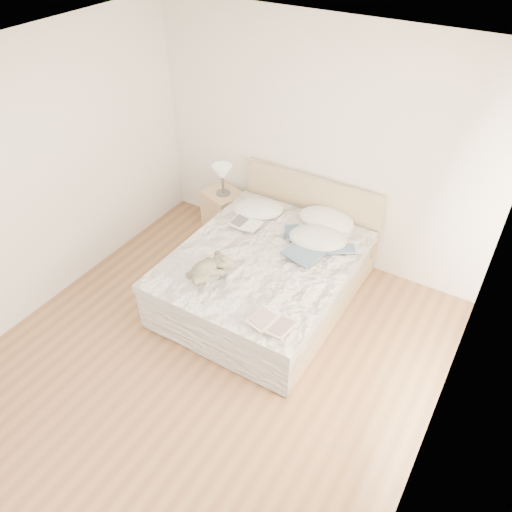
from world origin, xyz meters
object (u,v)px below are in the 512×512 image
bed (267,274)px  photo_book (246,224)px  table_lamp (222,174)px  childrens_book (272,323)px  nightstand (224,211)px  teddy_bear (205,275)px

bed → photo_book: bed is taller
table_lamp → childrens_book: size_ratio=0.98×
nightstand → teddy_bear: (0.79, -1.47, 0.37)m
teddy_bear → photo_book: bearing=115.8°
nightstand → table_lamp: table_lamp is taller
nightstand → childrens_book: size_ratio=1.43×
photo_book → teddy_bear: 0.96m
bed → table_lamp: size_ratio=5.60×
bed → nightstand: size_ratio=3.83×
nightstand → photo_book: (0.66, -0.52, 0.35)m
table_lamp → nightstand: bearing=134.4°
photo_book → childrens_book: bearing=-49.3°
table_lamp → teddy_bear: (0.77, -1.45, -0.18)m
bed → childrens_book: bed is taller
nightstand → childrens_book: bearing=-45.2°
bed → childrens_book: 1.09m
bed → teddy_bear: (-0.31, -0.68, 0.34)m
nightstand → childrens_book: (1.66, -1.67, 0.35)m
teddy_bear → childrens_book: bearing=4.9°
childrens_book → bed: bearing=129.7°
table_lamp → photo_book: table_lamp is taller
table_lamp → teddy_bear: size_ratio=1.05×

